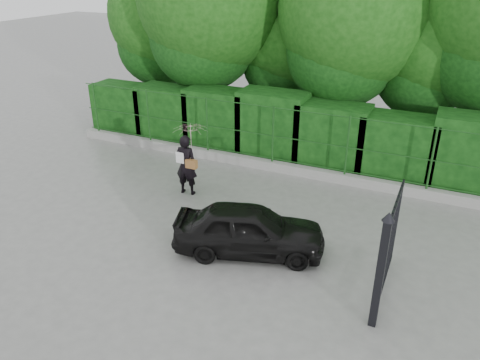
% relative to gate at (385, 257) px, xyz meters
% --- Properties ---
extents(ground, '(80.00, 80.00, 0.00)m').
position_rel_gate_xyz_m(ground, '(-4.60, 0.72, -1.19)').
color(ground, gray).
extents(kerb, '(14.00, 0.25, 0.30)m').
position_rel_gate_xyz_m(kerb, '(-4.60, 5.22, -1.04)').
color(kerb, '#9E9E99').
rests_on(kerb, ground).
extents(fence, '(14.13, 0.06, 1.80)m').
position_rel_gate_xyz_m(fence, '(-4.38, 5.22, 0.01)').
color(fence, '#194917').
rests_on(fence, kerb).
extents(hedge, '(14.20, 1.20, 2.25)m').
position_rel_gate_xyz_m(hedge, '(-4.46, 6.22, -0.15)').
color(hedge, black).
rests_on(hedge, ground).
extents(trees, '(17.10, 6.15, 8.08)m').
position_rel_gate_xyz_m(trees, '(-3.46, 8.46, 3.43)').
color(trees, black).
rests_on(trees, ground).
extents(gate, '(0.22, 2.33, 2.36)m').
position_rel_gate_xyz_m(gate, '(0.00, 0.00, 0.00)').
color(gate, black).
rests_on(gate, ground).
extents(woman, '(0.96, 0.97, 2.07)m').
position_rel_gate_xyz_m(woman, '(-5.72, 2.75, 0.16)').
color(woman, black).
rests_on(woman, ground).
extents(car, '(3.65, 2.33, 1.16)m').
position_rel_gate_xyz_m(car, '(-3.02, 0.76, -0.61)').
color(car, black).
rests_on(car, ground).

